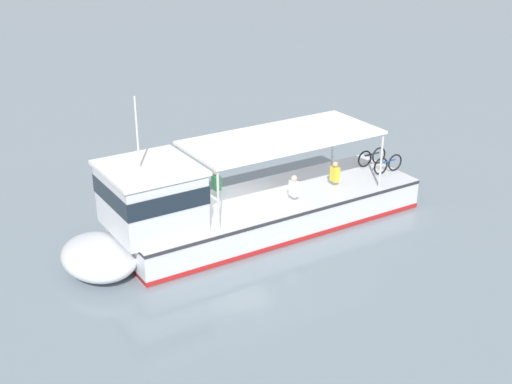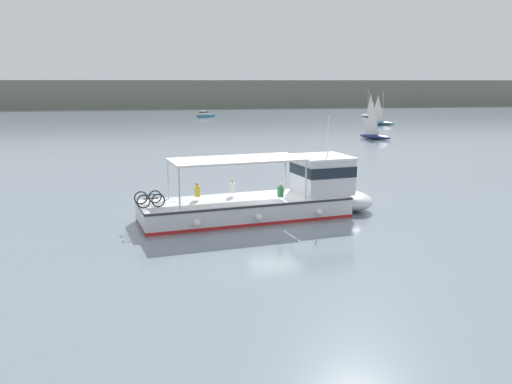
% 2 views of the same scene
% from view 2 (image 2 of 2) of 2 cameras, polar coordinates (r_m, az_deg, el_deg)
% --- Properties ---
extents(ground_plane, '(400.00, 400.00, 0.00)m').
position_cam_2_polar(ground_plane, '(28.40, 1.86, -2.81)').
color(ground_plane, gray).
extents(distant_shoreline, '(400.00, 28.00, 7.24)m').
position_cam_2_polar(distant_shoreline, '(157.34, -7.95, 10.21)').
color(distant_shoreline, slate).
rests_on(distant_shoreline, ground).
extents(ferry_main, '(13.05, 5.26, 5.32)m').
position_cam_2_polar(ferry_main, '(28.61, 1.92, -0.62)').
color(ferry_main, silver).
rests_on(ferry_main, ground).
extents(sailboat_off_bow, '(4.45, 4.32, 5.40)m').
position_cam_2_polar(sailboat_off_bow, '(91.74, 12.89, 7.21)').
color(sailboat_off_bow, teal).
rests_on(sailboat_off_bow, ground).
extents(motorboat_mid_channel, '(3.64, 3.23, 1.26)m').
position_cam_2_polar(motorboat_mid_channel, '(108.40, -5.37, 8.08)').
color(motorboat_mid_channel, teal).
rests_on(motorboat_mid_channel, ground).
extents(sailboat_near_port, '(2.49, 4.99, 5.40)m').
position_cam_2_polar(sailboat_near_port, '(110.76, 11.71, 7.96)').
color(sailboat_near_port, white).
rests_on(sailboat_near_port, ground).
extents(sailboat_horizon_east, '(3.46, 4.90, 5.40)m').
position_cam_2_polar(sailboat_horizon_east, '(69.05, 12.34, 5.89)').
color(sailboat_horizon_east, navy).
rests_on(sailboat_horizon_east, ground).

